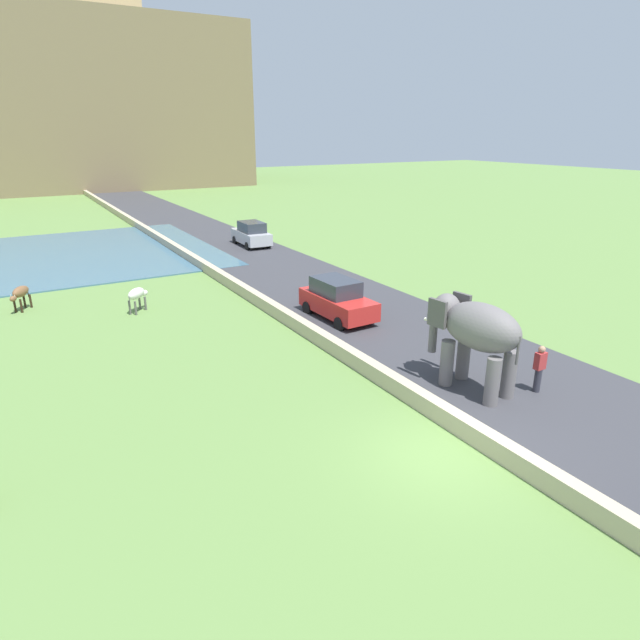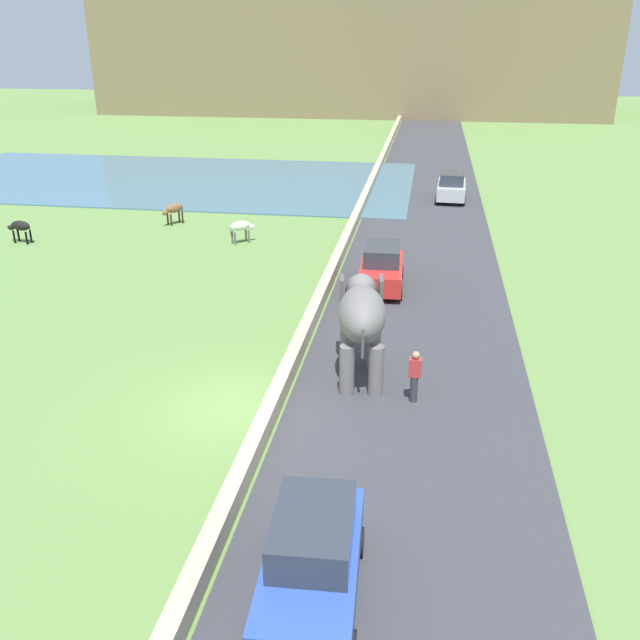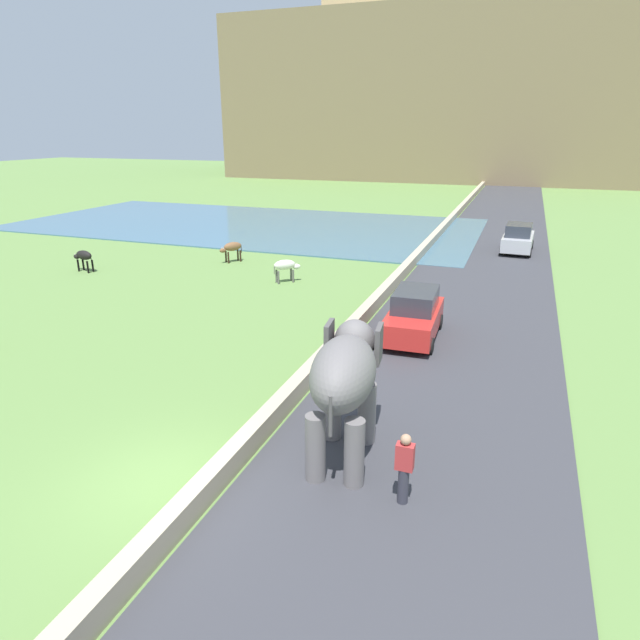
{
  "view_description": "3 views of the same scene",
  "coord_description": "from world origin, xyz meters",
  "px_view_note": "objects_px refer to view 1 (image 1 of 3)",
  "views": [
    {
      "loc": [
        -8.8,
        -8.82,
        7.97
      ],
      "look_at": [
        0.71,
        7.38,
        1.35
      ],
      "focal_mm": 30.21,
      "sensor_mm": 36.0,
      "label": 1
    },
    {
      "loc": [
        5.1,
        -16.22,
        9.81
      ],
      "look_at": [
        1.93,
        3.68,
        1.29
      ],
      "focal_mm": 38.16,
      "sensor_mm": 36.0,
      "label": 2
    },
    {
      "loc": [
        6.72,
        -8.28,
        7.28
      ],
      "look_at": [
        0.75,
        7.9,
        1.23
      ],
      "focal_mm": 30.78,
      "sensor_mm": 36.0,
      "label": 3
    }
  ],
  "objects_px": {
    "elephant": "(475,331)",
    "person_beside_elephant": "(539,368)",
    "cow_white": "(137,295)",
    "cow_brown": "(20,293)",
    "car_red": "(337,299)",
    "car_silver": "(251,234)"
  },
  "relations": [
    {
      "from": "cow_brown",
      "to": "car_red",
      "type": "bearing_deg",
      "value": -34.92
    },
    {
      "from": "person_beside_elephant",
      "to": "cow_white",
      "type": "bearing_deg",
      "value": 121.43
    },
    {
      "from": "person_beside_elephant",
      "to": "cow_brown",
      "type": "bearing_deg",
      "value": 127.57
    },
    {
      "from": "car_red",
      "to": "cow_brown",
      "type": "xyz_separation_m",
      "value": [
        -12.12,
        8.46,
        -0.06
      ]
    },
    {
      "from": "cow_white",
      "to": "cow_brown",
      "type": "bearing_deg",
      "value": 147.36
    },
    {
      "from": "person_beside_elephant",
      "to": "car_red",
      "type": "xyz_separation_m",
      "value": [
        -1.64,
        9.42,
        0.03
      ]
    },
    {
      "from": "cow_white",
      "to": "elephant",
      "type": "bearing_deg",
      "value": -61.36
    },
    {
      "from": "car_red",
      "to": "cow_brown",
      "type": "distance_m",
      "value": 14.78
    },
    {
      "from": "elephant",
      "to": "cow_brown",
      "type": "height_order",
      "value": "elephant"
    },
    {
      "from": "person_beside_elephant",
      "to": "cow_brown",
      "type": "height_order",
      "value": "person_beside_elephant"
    },
    {
      "from": "elephant",
      "to": "person_beside_elephant",
      "type": "height_order",
      "value": "elephant"
    },
    {
      "from": "elephant",
      "to": "cow_white",
      "type": "distance_m",
      "value": 15.58
    },
    {
      "from": "person_beside_elephant",
      "to": "cow_brown",
      "type": "distance_m",
      "value": 22.56
    },
    {
      "from": "person_beside_elephant",
      "to": "car_red",
      "type": "relative_size",
      "value": 0.4
    },
    {
      "from": "person_beside_elephant",
      "to": "cow_brown",
      "type": "relative_size",
      "value": 1.22
    },
    {
      "from": "person_beside_elephant",
      "to": "car_red",
      "type": "bearing_deg",
      "value": 99.86
    },
    {
      "from": "car_silver",
      "to": "person_beside_elephant",
      "type": "bearing_deg",
      "value": -93.31
    },
    {
      "from": "car_silver",
      "to": "cow_white",
      "type": "bearing_deg",
      "value": -133.35
    },
    {
      "from": "car_silver",
      "to": "cow_white",
      "type": "distance_m",
      "value": 15.47
    },
    {
      "from": "elephant",
      "to": "car_red",
      "type": "height_order",
      "value": "elephant"
    },
    {
      "from": "car_silver",
      "to": "cow_brown",
      "type": "relative_size",
      "value": 3.03
    },
    {
      "from": "car_silver",
      "to": "cow_white",
      "type": "relative_size",
      "value": 3.27
    }
  ]
}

